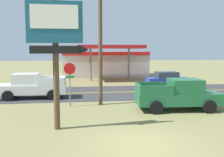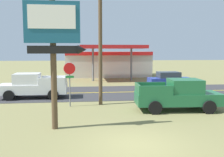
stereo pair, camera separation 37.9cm
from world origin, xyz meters
TOP-DOWN VIEW (x-y plane):
  - ground_plane at (0.00, 0.00)m, footprint 180.00×180.00m
  - road_asphalt at (0.00, 13.00)m, footprint 140.00×8.00m
  - road_centre_line at (0.00, 13.00)m, footprint 126.00×0.20m
  - motel_sign at (-3.32, 2.46)m, footprint 2.80×0.54m
  - stop_sign at (-2.88, 7.51)m, footprint 0.80×0.08m
  - utility_pole at (-0.81, 7.93)m, footprint 2.12×0.26m
  - gas_station at (1.72, 27.94)m, footprint 12.00×11.50m
  - pickup_green_parked_on_lawn at (3.90, 5.61)m, footprint 5.32×2.51m
  - pickup_white_on_road at (-5.94, 11.00)m, footprint 5.20×2.24m
  - car_blue_near_lane at (6.58, 15.00)m, footprint 4.20×2.00m

SIDE VIEW (x-z plane):
  - ground_plane at x=0.00m, z-range 0.00..0.00m
  - road_asphalt at x=0.00m, z-range 0.00..0.02m
  - road_centre_line at x=0.00m, z-range 0.02..0.03m
  - car_blue_near_lane at x=6.58m, z-range 0.01..1.65m
  - pickup_green_parked_on_lawn at x=3.90m, z-range -0.02..1.94m
  - pickup_white_on_road at x=-5.94m, z-range -0.02..1.94m
  - gas_station at x=1.72m, z-range -0.26..4.14m
  - stop_sign at x=-2.88m, z-range 0.55..3.50m
  - motel_sign at x=-3.32m, z-range 1.13..7.38m
  - utility_pole at x=-0.81m, z-range 0.33..9.44m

